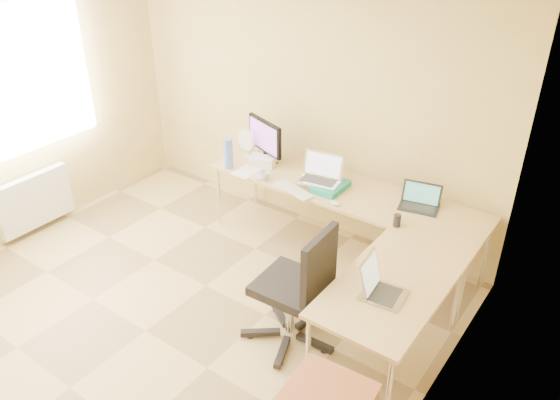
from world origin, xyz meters
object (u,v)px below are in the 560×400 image
Objects in this scene: water_bottle at (228,154)px; office_chair at (290,286)px; desk_fan at (249,144)px; mug at (264,176)px; laptop_return at (385,283)px; keyboard at (294,190)px; laptop_black at (420,198)px; laptop_center at (319,169)px; desk_main at (341,223)px; desk_return at (387,323)px; monitor at (265,141)px.

water_bottle is 1.70m from office_chair.
office_chair is (1.38, -1.24, -0.37)m from desk_fan.
laptop_return is at bearing -27.30° from mug.
desk_fan reaches higher than mug.
laptop_black is at bearing 36.03° from keyboard.
desk_fan is at bearing 90.00° from water_bottle.
water_bottle reaches higher than desk_fan.
laptop_return is (2.11, -1.19, -0.03)m from desk_fan.
mug is at bearing 133.01° from office_chair.
laptop_return is at bearing -20.58° from desk_fan.
water_bottle is 0.29× the size of office_chair.
laptop_center is 1.15× the size of laptop_black.
desk_main and desk_return have the same top height.
keyboard is at bearing 120.65° from office_chair.
desk_main is at bearing 14.35° from water_bottle.
monitor is 1.68× the size of water_bottle.
water_bottle reaches higher than desk_main.
keyboard reaches higher than desk_main.
office_chair is at bearing -44.28° from mug.
laptop_black is at bearing 15.07° from mug.
water_bottle is at bearing -164.21° from keyboard.
monitor reaches higher than laptop_return.
monitor reaches higher than desk_return.
desk_fan is at bearing 153.82° from desk_return.
water_bottle reaches higher than laptop_black.
monitor reaches higher than mug.
keyboard is at bearing -14.17° from desk_fan.
mug is 0.09× the size of office_chair.
keyboard is at bearing -136.63° from laptop_center.
desk_main is at bearing 134.27° from desk_return.
mug reaches higher than desk_return.
desk_main is 6.94× the size of laptop_center.
desk_return is at bearing -11.48° from keyboard.
laptop_black is (0.90, 0.18, -0.08)m from laptop_center.
water_bottle reaches higher than laptop_return.
keyboard is 1.12m from office_chair.
laptop_return reaches higher than mug.
mug is (-1.38, -0.37, -0.06)m from laptop_black.
desk_fan is (-1.83, -0.04, 0.03)m from laptop_black.
office_chair is (1.38, -0.92, -0.38)m from water_bottle.
monitor is at bearing 177.72° from desk_main.
laptop_return is (2.11, -0.87, -0.04)m from water_bottle.
desk_return is 0.50m from laptop_return.
laptop_center is 3.87× the size of mug.
laptop_black is 1.12m from keyboard.
mug is (-0.48, -0.19, -0.13)m from laptop_center.
monitor is 0.74m from laptop_center.
desk_fan is (-0.44, 0.33, 0.09)m from mug.
mug is (0.24, -0.33, -0.18)m from monitor.
keyboard is (-1.05, -0.37, -0.09)m from laptop_black.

